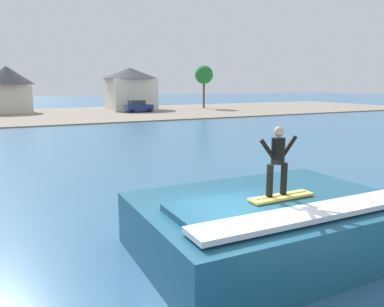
{
  "coord_description": "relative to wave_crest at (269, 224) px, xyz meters",
  "views": [
    {
      "loc": [
        -4.38,
        -7.01,
        4.27
      ],
      "look_at": [
        1.42,
        4.7,
        1.83
      ],
      "focal_mm": 35.35,
      "sensor_mm": 36.0,
      "label": 1
    }
  ],
  "objects": [
    {
      "name": "wave_crest",
      "position": [
        0.0,
        0.0,
        0.0
      ],
      "size": [
        6.52,
        4.59,
        1.56
      ],
      "color": "#1C536D",
      "rests_on": "ground_plane"
    },
    {
      "name": "surfer",
      "position": [
        -0.11,
        -0.35,
        1.81
      ],
      "size": [
        1.1,
        0.32,
        1.66
      ],
      "color": "black",
      "rests_on": "surfboard"
    },
    {
      "name": "house_small_cottage",
      "position": [
        -5.15,
        53.25,
        3.06
      ],
      "size": [
        7.56,
        7.56,
        6.68
      ],
      "color": "beige",
      "rests_on": "ground_plane"
    },
    {
      "name": "house_gabled_white",
      "position": [
        12.64,
        52.34,
        2.98
      ],
      "size": [
        9.15,
        9.15,
        6.7
      ],
      "color": "silver",
      "rests_on": "ground_plane"
    },
    {
      "name": "ground_plane",
      "position": [
        -1.42,
        -0.27,
        -0.73
      ],
      "size": [
        260.0,
        260.0,
        0.0
      ],
      "primitive_type": "plane",
      "color": "#336289"
    },
    {
      "name": "tree_tall_bare",
      "position": [
        24.53,
        49.44,
        4.87
      ],
      "size": [
        3.04,
        3.04,
        7.18
      ],
      "color": "brown",
      "rests_on": "ground_plane"
    },
    {
      "name": "surfboard",
      "position": [
        -0.02,
        -0.43,
        0.85
      ],
      "size": [
        1.75,
        0.44,
        0.06
      ],
      "color": "#EAD159",
      "rests_on": "wave_crest"
    },
    {
      "name": "car_far_shore",
      "position": [
        11.62,
        45.44,
        0.21
      ],
      "size": [
        3.87,
        2.32,
        1.86
      ],
      "color": "navy",
      "rests_on": "ground_plane"
    },
    {
      "name": "shoreline_bank",
      "position": [
        -1.42,
        46.42,
        -0.67
      ],
      "size": [
        120.0,
        27.13,
        0.14
      ],
      "color": "gray",
      "rests_on": "ground_plane"
    }
  ]
}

